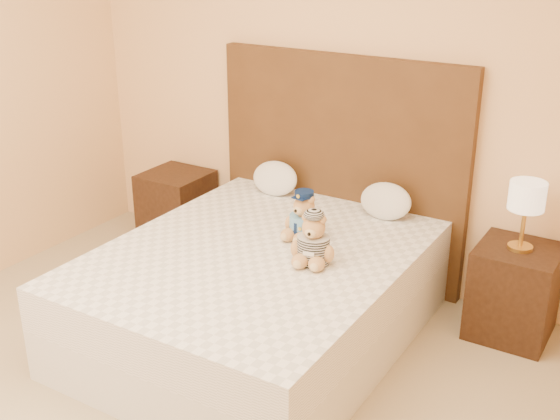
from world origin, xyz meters
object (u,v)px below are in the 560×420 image
at_px(bed, 258,294).
at_px(nightstand_left, 177,208).
at_px(teddy_police, 304,216).
at_px(nightstand_right, 514,291).
at_px(lamp, 527,199).
at_px(pillow_left, 275,177).
at_px(pillow_right, 386,200).
at_px(teddy_prisoner, 313,239).

bearing_deg(bed, nightstand_left, 147.38).
bearing_deg(teddy_police, bed, -107.34).
xyz_separation_m(bed, nightstand_right, (1.25, 0.80, -0.00)).
xyz_separation_m(bed, lamp, (1.25, 0.80, 0.57)).
xyz_separation_m(pillow_left, pillow_right, (0.81, 0.00, -0.00)).
distance_m(teddy_prisoner, pillow_right, 0.80).
distance_m(nightstand_right, teddy_police, 1.30).
bearing_deg(nightstand_left, pillow_right, 1.03).
bearing_deg(nightstand_right, pillow_left, 178.96).
bearing_deg(bed, lamp, 32.62).
xyz_separation_m(nightstand_right, teddy_prisoner, (-0.91, -0.77, 0.42)).
bearing_deg(lamp, teddy_police, -154.84).
xyz_separation_m(nightstand_left, teddy_prisoner, (1.59, -0.77, 0.42)).
xyz_separation_m(bed, teddy_prisoner, (0.34, 0.03, 0.42)).
height_order(lamp, pillow_right, lamp).
relative_size(bed, nightstand_right, 3.64).
relative_size(lamp, pillow_left, 1.19).
distance_m(bed, nightstand_right, 1.48).
bearing_deg(bed, pillow_right, 63.66).
relative_size(nightstand_right, teddy_police, 1.88).
xyz_separation_m(teddy_police, pillow_right, (0.27, 0.55, -0.03)).
relative_size(bed, pillow_right, 5.99).
bearing_deg(nightstand_right, bed, -147.38).
relative_size(teddy_police, pillow_right, 0.88).
height_order(pillow_left, pillow_right, pillow_left).
xyz_separation_m(teddy_prisoner, pillow_right, (0.07, 0.80, -0.03)).
bearing_deg(nightstand_left, teddy_prisoner, -25.86).
height_order(nightstand_left, teddy_prisoner, teddy_prisoner).
distance_m(nightstand_left, nightstand_right, 2.50).
xyz_separation_m(nightstand_left, pillow_right, (1.66, 0.03, 0.39)).
xyz_separation_m(bed, pillow_left, (-0.40, 0.83, 0.39)).
bearing_deg(pillow_right, nightstand_right, -2.05).
xyz_separation_m(teddy_police, pillow_left, (-0.54, 0.55, -0.03)).
bearing_deg(pillow_right, bed, -116.34).
height_order(nightstand_right, lamp, lamp).
bearing_deg(nightstand_right, lamp, 180.00).
distance_m(nightstand_left, pillow_left, 0.94).
height_order(nightstand_left, teddy_police, teddy_police).
xyz_separation_m(teddy_police, teddy_prisoner, (0.20, -0.25, -0.00)).
height_order(nightstand_left, pillow_right, pillow_right).
bearing_deg(nightstand_right, teddy_police, -154.84).
distance_m(lamp, pillow_right, 0.86).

